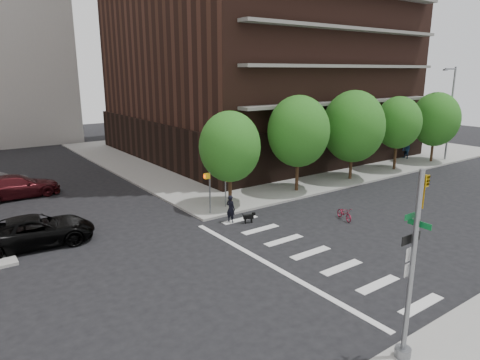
{
  "coord_description": "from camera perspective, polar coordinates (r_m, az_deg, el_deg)",
  "views": [
    {
      "loc": [
        -11.36,
        -13.89,
        8.8
      ],
      "look_at": [
        3.0,
        6.0,
        2.5
      ],
      "focal_mm": 32.0,
      "sensor_mm": 36.0,
      "label": 1
    }
  ],
  "objects": [
    {
      "name": "ground",
      "position": [
        19.98,
        3.16,
        -11.74
      ],
      "size": [
        120.0,
        120.0,
        0.0
      ],
      "primitive_type": "plane",
      "color": "black",
      "rests_on": "ground"
    },
    {
      "name": "sidewalk_ne",
      "position": [
        49.89,
        4.55,
        4.28
      ],
      "size": [
        39.0,
        33.0,
        0.15
      ],
      "primitive_type": "cube",
      "color": "gray",
      "rests_on": "ground"
    },
    {
      "name": "crosswalk",
      "position": [
        21.32,
        7.86,
        -10.11
      ],
      "size": [
        3.85,
        13.0,
        0.01
      ],
      "color": "silver",
      "rests_on": "ground"
    },
    {
      "name": "tree_a",
      "position": [
        27.57,
        -1.36,
        4.46
      ],
      "size": [
        4.0,
        4.0,
        5.9
      ],
      "color": "#301E11",
      "rests_on": "sidewalk_ne"
    },
    {
      "name": "tree_b",
      "position": [
        31.24,
        7.8,
        6.44
      ],
      "size": [
        4.5,
        4.5,
        6.65
      ],
      "color": "#301E11",
      "rests_on": "sidewalk_ne"
    },
    {
      "name": "tree_c",
      "position": [
        35.62,
        14.87,
        6.9
      ],
      "size": [
        5.0,
        5.0,
        6.8
      ],
      "color": "#301E11",
      "rests_on": "sidewalk_ne"
    },
    {
      "name": "tree_d",
      "position": [
        40.42,
        20.34,
        7.18
      ],
      "size": [
        4.0,
        4.0,
        6.2
      ],
      "color": "#301E11",
      "rests_on": "sidewalk_ne"
    },
    {
      "name": "tree_e",
      "position": [
        45.51,
        24.62,
        7.37
      ],
      "size": [
        4.5,
        4.5,
        6.35
      ],
      "color": "#301E11",
      "rests_on": "sidewalk_ne"
    },
    {
      "name": "traffic_signal",
      "position": [
        14.03,
        21.8,
        -12.49
      ],
      "size": [
        0.9,
        0.75,
        6.0
      ],
      "color": "slate",
      "rests_on": "sidewalk_s"
    },
    {
      "name": "pedestrian_signal",
      "position": [
        26.66,
        -3.61,
        -0.73
      ],
      "size": [
        2.18,
        0.67,
        2.6
      ],
      "color": "slate",
      "rests_on": "sidewalk_ne"
    },
    {
      "name": "streetlamp",
      "position": [
        46.86,
        26.2,
        8.66
      ],
      "size": [
        2.14,
        0.22,
        9.0
      ],
      "color": "slate",
      "rests_on": "sidewalk_ne"
    },
    {
      "name": "parked_car_black",
      "position": [
        24.51,
        -25.55,
        -6.13
      ],
      "size": [
        3.2,
        5.96,
        1.59
      ],
      "primitive_type": "imported",
      "rotation": [
        0.0,
        0.0,
        1.47
      ],
      "color": "black",
      "rests_on": "ground"
    },
    {
      "name": "parked_car_maroon",
      "position": [
        34.18,
        -27.62,
        -0.76
      ],
      "size": [
        2.36,
        5.7,
        1.65
      ],
      "primitive_type": "imported",
      "rotation": [
        0.0,
        0.0,
        1.58
      ],
      "color": "#461116",
      "rests_on": "ground"
    },
    {
      "name": "scooter",
      "position": [
        26.73,
        13.75,
        -4.35
      ],
      "size": [
        0.95,
        1.6,
        0.79
      ],
      "primitive_type": "imported",
      "rotation": [
        0.0,
        0.0,
        -0.3
      ],
      "color": "maroon",
      "rests_on": "ground"
    },
    {
      "name": "dog_walker",
      "position": [
        25.42,
        -1.25,
        -3.86
      ],
      "size": [
        0.7,
        0.56,
        1.67
      ],
      "primitive_type": "imported",
      "rotation": [
        0.0,
        0.0,
        1.86
      ],
      "color": "black",
      "rests_on": "ground"
    },
    {
      "name": "dog",
      "position": [
        25.45,
        1.22,
        -4.91
      ],
      "size": [
        0.74,
        0.37,
        0.61
      ],
      "rotation": [
        0.0,
        0.0,
        -0.3
      ],
      "color": "black",
      "rests_on": "ground"
    },
    {
      "name": "pedestrian_far",
      "position": [
        46.38,
        21.29,
        3.8
      ],
      "size": [
        0.99,
        0.83,
        1.81
      ],
      "primitive_type": "imported",
      "rotation": [
        0.0,
        0.0,
        -1.76
      ],
      "color": "navy",
      "rests_on": "sidewalk_ne"
    }
  ]
}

